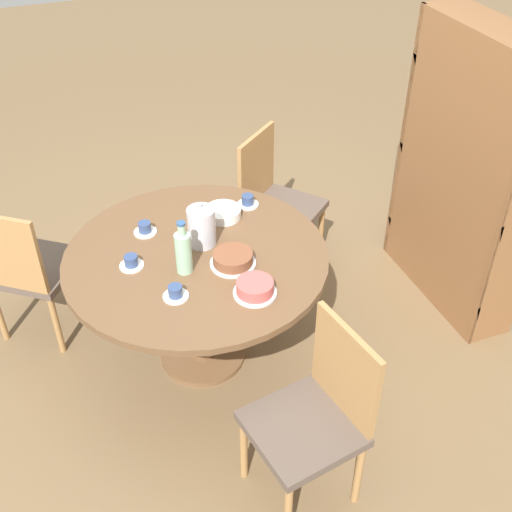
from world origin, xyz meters
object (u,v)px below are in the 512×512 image
at_px(chair_c, 275,200).
at_px(cup_a, 131,262).
at_px(coffee_pot, 201,225).
at_px(cake_second, 255,288).
at_px(chair_a, 28,267).
at_px(cup_d, 248,201).
at_px(bookshelf, 464,174).
at_px(cup_b, 176,293).
at_px(chair_b, 316,415).
at_px(water_bottle, 183,252).
at_px(cup_c, 145,229).
at_px(cake_main, 233,259).

xyz_separation_m(chair_c, cup_a, (0.63, -1.00, 0.26)).
distance_m(coffee_pot, cake_second, 0.47).
distance_m(chair_c, coffee_pot, 0.92).
xyz_separation_m(chair_a, cup_d, (0.20, 1.18, 0.26)).
xyz_separation_m(chair_a, coffee_pot, (0.44, 0.85, 0.35)).
xyz_separation_m(bookshelf, cup_b, (0.30, -1.72, -0.09)).
relative_size(chair_b, chair_c, 1.00).
xyz_separation_m(water_bottle, cup_a, (-0.12, -0.23, -0.09)).
bearing_deg(cup_a, cup_d, 113.27).
bearing_deg(coffee_pot, chair_a, -117.31).
distance_m(chair_a, water_bottle, 1.01).
relative_size(cake_second, cup_a, 1.69).
bearing_deg(bookshelf, cup_c, 82.17).
xyz_separation_m(chair_c, cake_second, (1.03, -0.52, 0.27)).
relative_size(chair_b, cup_b, 7.53).
relative_size(coffee_pot, cup_a, 2.04).
relative_size(chair_c, bookshelf, 0.55).
bearing_deg(cup_d, coffee_pot, -53.57).
distance_m(cake_main, cup_d, 0.52).
bearing_deg(chair_c, bookshelf, -75.65).
relative_size(cake_second, cup_b, 1.69).
relative_size(coffee_pot, cake_second, 1.21).
height_order(bookshelf, cup_b, bookshelf).
bearing_deg(bookshelf, water_bottle, 94.58).
height_order(chair_b, cup_c, chair_b).
distance_m(chair_a, cake_second, 1.34).
xyz_separation_m(bookshelf, water_bottle, (0.13, -1.63, -0.00)).
xyz_separation_m(chair_a, bookshelf, (0.49, 2.34, 0.35)).
height_order(cup_a, cup_d, same).
height_order(cake_main, cup_c, cake_main).
bearing_deg(cup_b, chair_b, 31.53).
height_order(cup_c, cup_d, same).
height_order(chair_c, cup_a, chair_c).
xyz_separation_m(cake_second, cup_a, (-0.40, -0.48, -0.01)).
bearing_deg(chair_a, chair_b, 162.24).
bearing_deg(cup_b, cup_c, -178.46).
distance_m(bookshelf, cup_b, 1.75).
height_order(cake_second, cup_d, cake_second).
xyz_separation_m(cake_second, cup_c, (-0.64, -0.35, -0.01)).
distance_m(chair_c, bookshelf, 1.12).
bearing_deg(chair_c, coffee_pot, -177.23).
xyz_separation_m(chair_c, cup_d, (0.33, -0.30, 0.26)).
height_order(coffee_pot, water_bottle, water_bottle).
bearing_deg(bookshelf, chair_b, 125.73).
height_order(chair_a, coffee_pot, coffee_pot).
distance_m(bookshelf, cup_a, 1.86).
bearing_deg(cup_d, water_bottle, -48.19).
distance_m(chair_a, cup_a, 0.74).
bearing_deg(cup_c, chair_a, -112.39).
bearing_deg(water_bottle, chair_a, -131.04).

